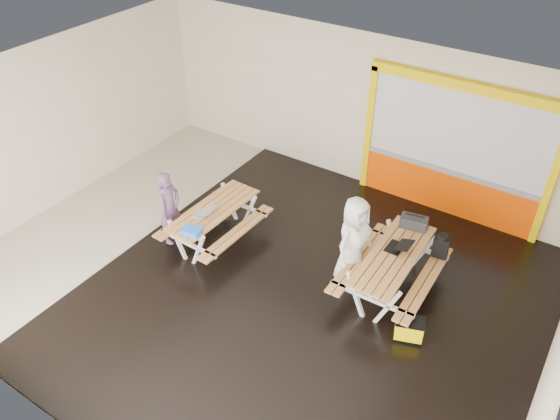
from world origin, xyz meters
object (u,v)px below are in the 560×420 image
Objects in this scene: person_left at (170,208)px; toolbox at (414,222)px; laptop_left at (204,212)px; fluke_bag at (409,329)px; picnic_table_left at (214,217)px; blue_pouch at (192,231)px; laptop_right at (398,246)px; dark_case at (351,277)px; backpack at (441,246)px; person_right at (353,240)px; picnic_table_right at (392,263)px.

toolbox is at bearing -71.55° from person_left.
fluke_bag is (4.26, -0.02, -0.62)m from laptop_left.
blue_pouch is (0.15, -0.80, 0.24)m from picnic_table_left.
toolbox is (-0.02, 0.73, 0.05)m from laptop_right.
dark_case is at bearing -121.78° from toolbox.
backpack is 1.17× the size of dark_case.
dark_case is (2.80, 0.45, -0.50)m from picnic_table_left.
person_left is 4.96m from fluke_bag.
laptop_left is 0.87× the size of toolbox.
dark_case is (0.05, -0.07, -0.79)m from person_right.
picnic_table_left is 0.35m from laptop_left.
picnic_table_left is at bearing -62.98° from person_left.
picnic_table_left is 2.81m from person_right.
person_left is 4.61m from toolbox.
blue_pouch reaches higher than picnic_table_left.
picnic_table_right is at bearing -126.92° from backpack.
person_right is at bearing -81.01° from person_left.
picnic_table_left is 4.00× the size of toolbox.
person_right is 1.79m from fluke_bag.
picnic_table_right is at bearing -82.59° from person_left.
toolbox is at bearing 113.20° from fluke_bag.
dark_case is at bearing -82.33° from person_left.
picnic_table_right is 4.93× the size of laptop_left.
laptop_left is 3.92m from toolbox.
person_right reaches higher than picnic_table_right.
laptop_left is 0.59m from blue_pouch.
toolbox is at bearing 23.56° from picnic_table_left.
laptop_left is 1.14× the size of dark_case.
fluke_bag is (4.22, -0.26, -0.38)m from picnic_table_left.
dark_case is at bearing -135.08° from person_right.
person_left is 3.40× the size of laptop_left.
picnic_table_left is 4.92× the size of laptop_right.
backpack reaches higher than fluke_bag.
person_left reaches higher than blue_pouch.
dark_case is (3.50, 0.92, -0.73)m from person_left.
dark_case is at bearing -166.91° from picnic_table_right.
person_left is at bearing -165.57° from picnic_table_right.
person_left reaches higher than backpack.
person_right is 3.20× the size of fluke_bag.
laptop_right is at bearing 16.21° from laptop_left.
picnic_table_right is (3.49, 0.61, 0.04)m from picnic_table_left.
laptop_right is at bearing 12.57° from picnic_table_left.
picnic_table_right is 3.62m from blue_pouch.
person_left is at bearing -165.31° from dark_case.
fluke_bag is at bearing -84.36° from backpack.
dark_case is at bearing -154.17° from laptop_right.
backpack is at bearing 53.08° from picnic_table_right.
dark_case is at bearing 9.05° from picnic_table_left.
picnic_table_left reaches higher than dark_case.
dark_case is at bearing 153.43° from fluke_bag.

